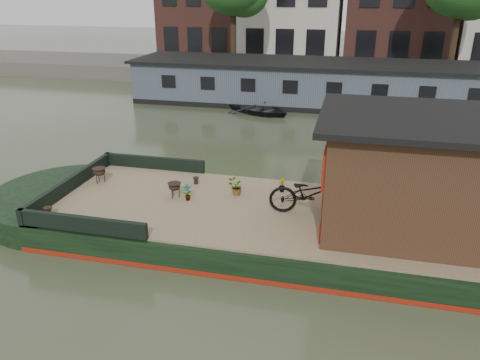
% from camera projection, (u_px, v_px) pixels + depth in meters
% --- Properties ---
extents(ground, '(120.00, 120.00, 0.00)m').
position_uv_depth(ground, '(303.00, 239.00, 10.87)').
color(ground, '#29321F').
rests_on(ground, ground).
extents(houseboat_hull, '(14.01, 4.02, 0.60)m').
position_uv_depth(houseboat_hull, '(248.00, 222.00, 11.05)').
color(houseboat_hull, black).
rests_on(houseboat_hull, ground).
extents(houseboat_deck, '(11.80, 3.80, 0.05)m').
position_uv_depth(houseboat_deck, '(305.00, 215.00, 10.63)').
color(houseboat_deck, '#8F7C58').
rests_on(houseboat_deck, houseboat_hull).
extents(bow_bulwark, '(3.00, 4.00, 0.35)m').
position_uv_depth(bow_bulwark, '(102.00, 187.00, 11.65)').
color(bow_bulwark, black).
rests_on(bow_bulwark, houseboat_deck).
extents(cabin, '(4.00, 3.50, 2.42)m').
position_uv_depth(cabin, '(413.00, 172.00, 9.69)').
color(cabin, '#312113').
rests_on(cabin, houseboat_deck).
extents(bicycle, '(1.90, 0.86, 0.97)m').
position_uv_depth(bicycle, '(310.00, 194.00, 10.50)').
color(bicycle, black).
rests_on(bicycle, houseboat_deck).
extents(potted_plant_a, '(0.26, 0.23, 0.42)m').
position_uv_depth(potted_plant_a, '(187.00, 192.00, 11.23)').
color(potted_plant_a, maroon).
rests_on(potted_plant_a, houseboat_deck).
extents(potted_plant_b, '(0.24, 0.24, 0.34)m').
position_uv_depth(potted_plant_b, '(282.00, 185.00, 11.75)').
color(potted_plant_b, brown).
rests_on(potted_plant_b, houseboat_deck).
extents(potted_plant_c, '(0.49, 0.47, 0.41)m').
position_uv_depth(potted_plant_c, '(236.00, 187.00, 11.54)').
color(potted_plant_c, '#A2572F').
rests_on(potted_plant_c, houseboat_deck).
extents(brazier_front, '(0.45, 0.45, 0.40)m').
position_uv_depth(brazier_front, '(100.00, 175.00, 12.31)').
color(brazier_front, black).
rests_on(brazier_front, houseboat_deck).
extents(brazier_rear, '(0.43, 0.43, 0.38)m').
position_uv_depth(brazier_rear, '(175.00, 190.00, 11.42)').
color(brazier_rear, black).
rests_on(brazier_rear, houseboat_deck).
extents(bollard_port, '(0.16, 0.16, 0.18)m').
position_uv_depth(bollard_port, '(196.00, 181.00, 12.24)').
color(bollard_port, black).
rests_on(bollard_port, houseboat_deck).
extents(bollard_stbd, '(0.19, 0.19, 0.22)m').
position_uv_depth(bollard_stbd, '(48.00, 212.00, 10.49)').
color(bollard_stbd, black).
rests_on(bollard_stbd, houseboat_deck).
extents(dinghy, '(3.78, 3.40, 0.64)m').
position_uv_depth(dinghy, '(260.00, 106.00, 21.82)').
color(dinghy, black).
rests_on(dinghy, ground).
extents(far_houseboat, '(20.40, 4.40, 2.11)m').
position_uv_depth(far_houseboat, '(336.00, 86.00, 23.10)').
color(far_houseboat, '#474F5F').
rests_on(far_houseboat, ground).
extents(quay, '(60.00, 6.00, 0.90)m').
position_uv_depth(quay, '(340.00, 75.00, 29.15)').
color(quay, '#47443F').
rests_on(quay, ground).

